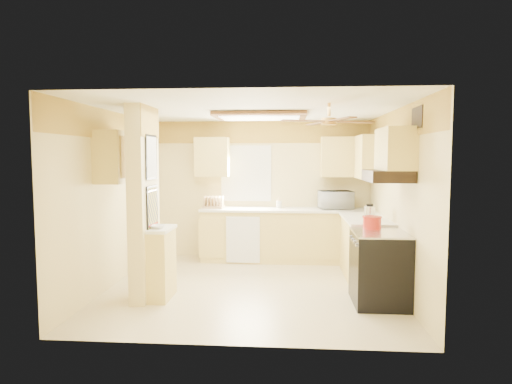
# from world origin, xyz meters

# --- Properties ---
(floor) EXTENTS (4.00, 4.00, 0.00)m
(floor) POSITION_xyz_m (0.00, 0.00, 0.00)
(floor) COLOR beige
(floor) RESTS_ON ground
(ceiling) EXTENTS (4.00, 4.00, 0.00)m
(ceiling) POSITION_xyz_m (0.00, 0.00, 2.50)
(ceiling) COLOR white
(ceiling) RESTS_ON wall_back
(wall_back) EXTENTS (4.00, 0.00, 4.00)m
(wall_back) POSITION_xyz_m (0.00, 1.90, 1.25)
(wall_back) COLOR beige
(wall_back) RESTS_ON floor
(wall_front) EXTENTS (4.00, 0.00, 4.00)m
(wall_front) POSITION_xyz_m (0.00, -1.90, 1.25)
(wall_front) COLOR beige
(wall_front) RESTS_ON floor
(wall_left) EXTENTS (0.00, 3.80, 3.80)m
(wall_left) POSITION_xyz_m (-2.00, 0.00, 1.25)
(wall_left) COLOR beige
(wall_left) RESTS_ON floor
(wall_right) EXTENTS (0.00, 3.80, 3.80)m
(wall_right) POSITION_xyz_m (2.00, 0.00, 1.25)
(wall_right) COLOR beige
(wall_right) RESTS_ON floor
(wallpaper_border) EXTENTS (4.00, 0.02, 0.40)m
(wallpaper_border) POSITION_xyz_m (0.00, 1.88, 2.30)
(wallpaper_border) COLOR yellow
(wallpaper_border) RESTS_ON wall_back
(partition_column) EXTENTS (0.20, 0.70, 2.50)m
(partition_column) POSITION_xyz_m (-1.35, -0.55, 1.25)
(partition_column) COLOR beige
(partition_column) RESTS_ON floor
(partition_ledge) EXTENTS (0.25, 0.55, 0.90)m
(partition_ledge) POSITION_xyz_m (-1.13, -0.55, 0.45)
(partition_ledge) COLOR #DAC168
(partition_ledge) RESTS_ON floor
(ledge_top) EXTENTS (0.28, 0.58, 0.04)m
(ledge_top) POSITION_xyz_m (-1.13, -0.55, 0.92)
(ledge_top) COLOR white
(ledge_top) RESTS_ON partition_ledge
(lower_cabinets_back) EXTENTS (3.00, 0.60, 0.90)m
(lower_cabinets_back) POSITION_xyz_m (0.50, 1.60, 0.45)
(lower_cabinets_back) COLOR #DAC168
(lower_cabinets_back) RESTS_ON floor
(lower_cabinets_right) EXTENTS (0.60, 1.40, 0.90)m
(lower_cabinets_right) POSITION_xyz_m (1.70, 0.60, 0.45)
(lower_cabinets_right) COLOR #DAC168
(lower_cabinets_right) RESTS_ON floor
(countertop_back) EXTENTS (3.04, 0.64, 0.04)m
(countertop_back) POSITION_xyz_m (0.50, 1.59, 0.92)
(countertop_back) COLOR white
(countertop_back) RESTS_ON lower_cabinets_back
(countertop_right) EXTENTS (0.64, 1.44, 0.04)m
(countertop_right) POSITION_xyz_m (1.69, 0.60, 0.92)
(countertop_right) COLOR white
(countertop_right) RESTS_ON lower_cabinets_right
(dishwasher_panel) EXTENTS (0.58, 0.02, 0.80)m
(dishwasher_panel) POSITION_xyz_m (-0.25, 1.29, 0.43)
(dishwasher_panel) COLOR white
(dishwasher_panel) RESTS_ON lower_cabinets_back
(window) EXTENTS (0.92, 0.02, 1.02)m
(window) POSITION_xyz_m (-0.25, 1.89, 1.55)
(window) COLOR white
(window) RESTS_ON wall_back
(upper_cab_back_left) EXTENTS (0.60, 0.35, 0.70)m
(upper_cab_back_left) POSITION_xyz_m (-0.85, 1.72, 1.85)
(upper_cab_back_left) COLOR #DAC168
(upper_cab_back_left) RESTS_ON wall_back
(upper_cab_back_right) EXTENTS (0.90, 0.35, 0.70)m
(upper_cab_back_right) POSITION_xyz_m (1.55, 1.72, 1.85)
(upper_cab_back_right) COLOR #DAC168
(upper_cab_back_right) RESTS_ON wall_back
(upper_cab_right) EXTENTS (0.35, 1.00, 0.70)m
(upper_cab_right) POSITION_xyz_m (1.82, 1.25, 1.85)
(upper_cab_right) COLOR #DAC168
(upper_cab_right) RESTS_ON wall_right
(upper_cab_left_wall) EXTENTS (0.35, 0.75, 0.70)m
(upper_cab_left_wall) POSITION_xyz_m (-1.82, -0.25, 1.85)
(upper_cab_left_wall) COLOR #DAC168
(upper_cab_left_wall) RESTS_ON wall_left
(upper_cab_over_stove) EXTENTS (0.35, 0.76, 0.52)m
(upper_cab_over_stove) POSITION_xyz_m (1.82, -0.55, 1.95)
(upper_cab_over_stove) COLOR #DAC168
(upper_cab_over_stove) RESTS_ON wall_right
(stove) EXTENTS (0.68, 0.77, 0.92)m
(stove) POSITION_xyz_m (1.67, -0.55, 0.46)
(stove) COLOR black
(stove) RESTS_ON floor
(range_hood) EXTENTS (0.50, 0.76, 0.14)m
(range_hood) POSITION_xyz_m (1.74, -0.55, 1.62)
(range_hood) COLOR black
(range_hood) RESTS_ON upper_cab_over_stove
(poster_menu) EXTENTS (0.02, 0.42, 0.57)m
(poster_menu) POSITION_xyz_m (-1.24, -0.55, 1.85)
(poster_menu) COLOR black
(poster_menu) RESTS_ON partition_column
(poster_nashville) EXTENTS (0.02, 0.42, 0.57)m
(poster_nashville) POSITION_xyz_m (-1.24, -0.55, 1.20)
(poster_nashville) COLOR black
(poster_nashville) RESTS_ON partition_column
(ceiling_light_panel) EXTENTS (1.35, 0.95, 0.06)m
(ceiling_light_panel) POSITION_xyz_m (0.10, 0.50, 2.46)
(ceiling_light_panel) COLOR brown
(ceiling_light_panel) RESTS_ON ceiling
(ceiling_fan) EXTENTS (1.15, 1.15, 0.26)m
(ceiling_fan) POSITION_xyz_m (1.00, -0.70, 2.29)
(ceiling_fan) COLOR gold
(ceiling_fan) RESTS_ON ceiling
(vent_grate) EXTENTS (0.02, 0.40, 0.25)m
(vent_grate) POSITION_xyz_m (1.98, -0.90, 2.30)
(vent_grate) COLOR black
(vent_grate) RESTS_ON wall_right
(microwave) EXTENTS (0.62, 0.46, 0.31)m
(microwave) POSITION_xyz_m (1.36, 1.64, 1.10)
(microwave) COLOR white
(microwave) RESTS_ON countertop_back
(bowl) EXTENTS (0.21, 0.21, 0.05)m
(bowl) POSITION_xyz_m (-1.15, -0.63, 0.96)
(bowl) COLOR white
(bowl) RESTS_ON ledge_top
(dutch_oven) EXTENTS (0.25, 0.25, 0.17)m
(dutch_oven) POSITION_xyz_m (1.62, -0.30, 1.00)
(dutch_oven) COLOR red
(dutch_oven) RESTS_ON stove
(kettle) EXTENTS (0.15, 0.15, 0.23)m
(kettle) POSITION_xyz_m (1.70, 0.33, 1.05)
(kettle) COLOR silver
(kettle) RESTS_ON countertop_right
(dish_rack) EXTENTS (0.38, 0.30, 0.21)m
(dish_rack) POSITION_xyz_m (-0.81, 1.60, 1.02)
(dish_rack) COLOR #D7B47C
(dish_rack) RESTS_ON countertop_back
(utensil_crock) EXTENTS (0.10, 0.10, 0.20)m
(utensil_crock) POSITION_xyz_m (0.36, 1.68, 1.01)
(utensil_crock) COLOR white
(utensil_crock) RESTS_ON countertop_back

